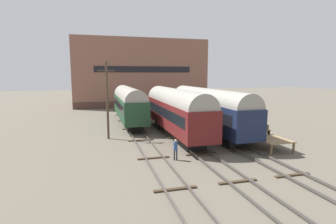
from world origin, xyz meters
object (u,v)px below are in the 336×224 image
person_worker (176,148)px  utility_pole (107,99)px  train_car_green (129,103)px  train_car_navy (207,107)px  train_car_maroon (176,109)px  bench (263,130)px

person_worker → utility_pole: bearing=119.1°
train_car_green → person_worker: size_ratio=9.42×
train_car_navy → train_car_maroon: (-4.06, -0.67, 0.01)m
bench → person_worker: size_ratio=0.83×
train_car_navy → utility_pole: 11.37m
train_car_green → train_car_navy: 11.39m
train_car_navy → person_worker: bearing=-126.6°
utility_pole → bench: bearing=-25.0°
train_car_green → utility_pole: utility_pole is taller
bench → utility_pole: 15.71m
train_car_green → utility_pole: (-3.17, -8.21, 1.33)m
train_car_maroon → utility_pole: bearing=176.5°
utility_pole → train_car_navy: bearing=1.2°
train_car_green → bench: bearing=-53.6°
utility_pole → train_car_green: bearing=68.9°
train_car_maroon → bench: bearing=-41.9°
train_car_navy → bench: (2.74, -6.76, -1.40)m
train_car_navy → utility_pole: (-11.30, -0.23, 1.27)m
train_car_maroon → bench: (6.80, -6.10, -1.41)m
train_car_navy → person_worker: 11.12m
person_worker → utility_pole: 10.30m
bench → utility_pole: size_ratio=0.17×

